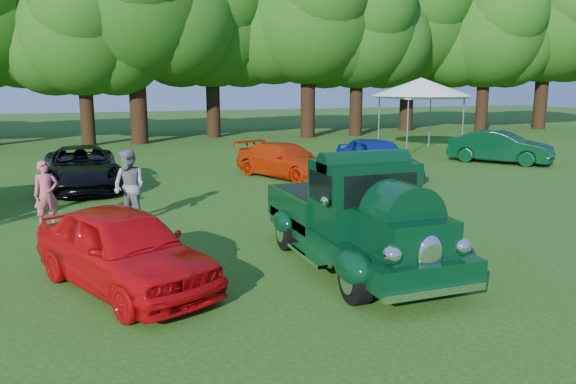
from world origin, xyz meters
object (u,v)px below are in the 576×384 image
object	(u,v)px
back_car_blue	(377,158)
red_convertible	(123,248)
spectator_pink	(46,194)
back_car_black	(82,168)
hero_pickup	(357,220)
back_car_orange	(286,160)
back_car_green	(500,147)
canopy_tent	(421,88)
spectator_grey	(129,187)

from	to	relation	value
back_car_blue	red_convertible	bearing A→B (deg)	-137.65
spectator_pink	back_car_black	bearing A→B (deg)	62.25
hero_pickup	back_car_black	size ratio (longest dim) A/B	1.04
back_car_orange	back_car_green	bearing A→B (deg)	-23.12
back_car_green	canopy_tent	bearing A→B (deg)	65.03
back_car_blue	spectator_pink	xyz separation A→B (m)	(-10.96, -3.52, 0.07)
back_car_black	back_car_blue	distance (m)	10.23
back_car_green	canopy_tent	xyz separation A→B (m)	(-1.00, 4.75, 2.49)
back_car_black	hero_pickup	bearing A→B (deg)	-65.79
back_car_green	spectator_pink	world-z (taller)	spectator_pink
hero_pickup	back_car_blue	size ratio (longest dim) A/B	1.20
back_car_green	spectator_pink	size ratio (longest dim) A/B	2.64
red_convertible	back_car_black	xyz separation A→B (m)	(-0.59, 9.85, -0.00)
back_car_black	back_car_orange	world-z (taller)	back_car_black
back_car_green	spectator_pink	bearing A→B (deg)	159.00
red_convertible	back_car_blue	xyz separation A→B (m)	(9.54, 8.44, 0.04)
hero_pickup	back_car_green	size ratio (longest dim) A/B	1.23
spectator_pink	back_car_green	bearing A→B (deg)	-2.32
back_car_black	spectator_grey	distance (m)	5.36
back_car_black	back_car_green	xyz separation A→B (m)	(17.01, 0.13, 0.00)
back_car_black	back_car_green	world-z (taller)	back_car_green
back_car_blue	hero_pickup	bearing A→B (deg)	-120.47
back_car_black	back_car_orange	size ratio (longest dim) A/B	1.17
spectator_pink	spectator_grey	xyz separation A→B (m)	(1.91, -0.31, 0.11)
spectator_grey	canopy_tent	distance (m)	18.18
hero_pickup	spectator_pink	size ratio (longest dim) A/B	3.24
hero_pickup	back_car_orange	world-z (taller)	hero_pickup
red_convertible	back_car_orange	bearing A→B (deg)	31.90
hero_pickup	spectator_grey	distance (m)	6.14
back_car_green	spectator_pink	distance (m)	18.55
hero_pickup	canopy_tent	size ratio (longest dim) A/B	1.01
back_car_blue	spectator_grey	size ratio (longest dim) A/B	2.36
back_car_blue	spectator_pink	distance (m)	11.51
back_car_orange	canopy_tent	world-z (taller)	canopy_tent
red_convertible	spectator_pink	bearing A→B (deg)	81.57
red_convertible	back_car_green	world-z (taller)	back_car_green
hero_pickup	back_car_black	xyz separation A→B (m)	(-4.84, 10.10, -0.18)
back_car_green	back_car_orange	bearing A→B (deg)	144.49
back_car_green	spectator_grey	world-z (taller)	spectator_grey
canopy_tent	back_car_green	bearing A→B (deg)	-78.15
back_car_blue	spectator_grey	world-z (taller)	spectator_grey
back_car_orange	back_car_blue	size ratio (longest dim) A/B	0.99
hero_pickup	back_car_green	distance (m)	15.91
back_car_blue	back_car_orange	bearing A→B (deg)	157.75
back_car_black	back_car_green	distance (m)	17.02
spectator_grey	back_car_orange	bearing A→B (deg)	89.49
back_car_blue	spectator_grey	xyz separation A→B (m)	(-9.05, -3.83, 0.18)
back_car_black	back_car_orange	bearing A→B (deg)	-2.17
red_convertible	back_car_blue	size ratio (longest dim) A/B	0.94
back_car_black	back_car_orange	distance (m)	7.06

